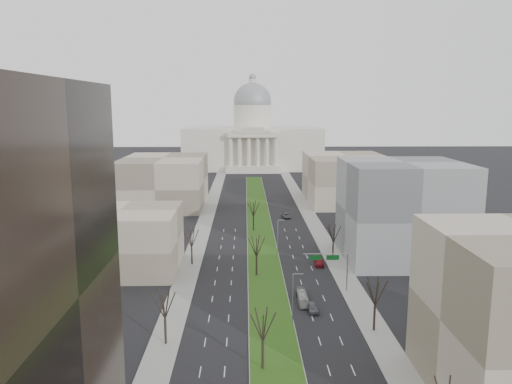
{
  "coord_description": "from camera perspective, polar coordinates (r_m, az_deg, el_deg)",
  "views": [
    {
      "loc": [
        -4.44,
        -26.34,
        37.8
      ],
      "look_at": [
        -1.38,
        112.63,
        13.16
      ],
      "focal_mm": 35.0,
      "sensor_mm": 36.0,
      "label": 1
    }
  ],
  "objects": [
    {
      "name": "sidewalk_right",
      "position": [
        128.95,
        8.66,
        -7.08
      ],
      "size": [
        5.0,
        330.0,
        0.15
      ],
      "primitive_type": "cube",
      "color": "gray",
      "rests_on": "ground"
    },
    {
      "name": "tree_left_far",
      "position": [
        119.14,
        -7.39,
        -5.1
      ],
      "size": [
        5.28,
        5.28,
        9.5
      ],
      "color": "black",
      "rests_on": "ground"
    },
    {
      "name": "car_grey_far",
      "position": [
        167.89,
        3.46,
        -2.72
      ],
      "size": [
        3.12,
        5.61,
        1.48
      ],
      "primitive_type": "imported",
      "rotation": [
        0.0,
        0.0,
        0.13
      ],
      "color": "#4C4F54",
      "rests_on": "ground"
    },
    {
      "name": "tree_left_mid",
      "position": [
        81.48,
        -10.42,
        -12.34
      ],
      "size": [
        5.4,
        5.4,
        9.72
      ],
      "color": "black",
      "rests_on": "ground"
    },
    {
      "name": "building_grey_right",
      "position": [
        127.07,
        16.39,
        -2.08
      ],
      "size": [
        28.0,
        26.0,
        24.0
      ],
      "primitive_type": "cube",
      "color": "slate",
      "rests_on": "ground"
    },
    {
      "name": "ground",
      "position": [
        151.21,
        0.46,
        -4.43
      ],
      "size": [
        600.0,
        600.0,
        0.0
      ],
      "primitive_type": "plane",
      "color": "black",
      "rests_on": "ground"
    },
    {
      "name": "building_beige_left",
      "position": [
        119.0,
        -15.17,
        -5.31
      ],
      "size": [
        26.0,
        22.0,
        14.0
      ],
      "primitive_type": "cube",
      "color": "gray",
      "rests_on": "ground"
    },
    {
      "name": "car_red",
      "position": [
        120.5,
        7.18,
        -7.92
      ],
      "size": [
        2.61,
        5.55,
        1.57
      ],
      "primitive_type": "imported",
      "rotation": [
        0.0,
        0.0,
        -0.08
      ],
      "color": "maroon",
      "rests_on": "ground"
    },
    {
      "name": "tree_median_b",
      "position": [
        110.74,
        0.05,
        -6.1
      ],
      "size": [
        5.4,
        5.4,
        9.72
      ],
      "color": "black",
      "rests_on": "ground"
    },
    {
      "name": "car_grey_near",
      "position": [
        94.88,
        6.48,
        -12.98
      ],
      "size": [
        2.1,
        4.7,
        1.57
      ],
      "primitive_type": "imported",
      "rotation": [
        0.0,
        0.0,
        0.05
      ],
      "color": "#54565D",
      "rests_on": "ground"
    },
    {
      "name": "tree_right_far",
      "position": [
        124.3,
        8.84,
        -4.64
      ],
      "size": [
        5.04,
        5.04,
        9.07
      ],
      "color": "black",
      "rests_on": "ground"
    },
    {
      "name": "sidewalk_left",
      "position": [
        127.74,
        -7.13,
        -7.21
      ],
      "size": [
        5.0,
        330.0,
        0.15
      ],
      "primitive_type": "cube",
      "color": "gray",
      "rests_on": "ground"
    },
    {
      "name": "streetlamp_median_c",
      "position": [
        126.01,
        2.53,
        -5.14
      ],
      "size": [
        1.9,
        0.2,
        9.16
      ],
      "color": "gray",
      "rests_on": "ground"
    },
    {
      "name": "median",
      "position": [
        150.21,
        0.48,
        -4.49
      ],
      "size": [
        8.0,
        222.03,
        0.2
      ],
      "color": "#999993",
      "rests_on": "ground"
    },
    {
      "name": "tree_right_mid",
      "position": [
        86.86,
        13.5,
        -10.9
      ],
      "size": [
        5.52,
        5.52,
        9.94
      ],
      "color": "black",
      "rests_on": "ground"
    },
    {
      "name": "building_far_left",
      "position": [
        191.01,
        -10.45,
        1.21
      ],
      "size": [
        30.0,
        40.0,
        18.0
      ],
      "primitive_type": "cube",
      "color": "gray",
      "rests_on": "ground"
    },
    {
      "name": "capitol",
      "position": [
        296.74,
        -0.4,
        5.9
      ],
      "size": [
        80.0,
        46.0,
        55.0
      ],
      "color": "beige",
      "rests_on": "ground"
    },
    {
      "name": "box_van",
      "position": [
        98.42,
        5.34,
        -11.97
      ],
      "size": [
        1.7,
        7.05,
        1.96
      ],
      "primitive_type": "imported",
      "rotation": [
        0.0,
        0.0,
        -0.01
      ],
      "color": "silver",
      "rests_on": "ground"
    },
    {
      "name": "streetlamp_median_b",
      "position": [
        88.16,
        4.26,
        -11.96
      ],
      "size": [
        1.9,
        0.2,
        9.16
      ],
      "color": "gray",
      "rests_on": "ground"
    },
    {
      "name": "tree_median_a",
      "position": [
        73.18,
        0.79,
        -14.84
      ],
      "size": [
        5.4,
        5.4,
        9.72
      ],
      "color": "black",
      "rests_on": "ground"
    },
    {
      "name": "car_black",
      "position": [
        102.2,
        5.09,
        -11.27
      ],
      "size": [
        2.03,
        4.53,
        1.44
      ],
      "primitive_type": "imported",
      "rotation": [
        0.0,
        0.0,
        -0.12
      ],
      "color": "black",
      "rests_on": "ground"
    },
    {
      "name": "tree_median_c",
      "position": [
        149.57,
        -0.3,
        -1.83
      ],
      "size": [
        5.4,
        5.4,
        9.72
      ],
      "color": "black",
      "rests_on": "ground"
    },
    {
      "name": "building_far_right",
      "position": [
        197.48,
        10.28,
        1.5
      ],
      "size": [
        30.0,
        40.0,
        18.0
      ],
      "primitive_type": "cube",
      "color": "gray",
      "rests_on": "ground"
    },
    {
      "name": "mast_arm_signs",
      "position": [
        103.02,
        8.91,
        -7.99
      ],
      "size": [
        9.12,
        0.24,
        8.09
      ],
      "color": "gray",
      "rests_on": "ground"
    }
  ]
}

